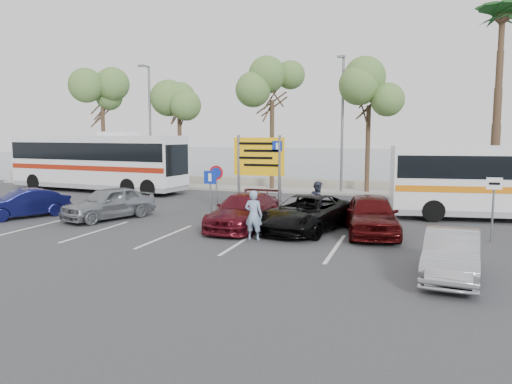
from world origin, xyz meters
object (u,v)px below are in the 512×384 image
(street_lamp_right, at_px, (342,118))
(coach_bus_left, at_px, (97,164))
(pedestrian_far, at_px, (318,201))
(car_silver_a, at_px, (109,203))
(car_maroon, at_px, (244,211))
(street_lamp_left, at_px, (149,120))
(car_silver_b, at_px, (451,255))
(car_blue, at_px, (23,204))
(direction_sign, at_px, (259,163))
(pedestrian_near, at_px, (254,215))
(suv_black, at_px, (306,213))
(car_red, at_px, (371,215))

(street_lamp_right, xyz_separation_m, coach_bus_left, (-15.00, -3.23, -2.85))
(street_lamp_right, xyz_separation_m, pedestrian_far, (0.44, -9.84, -3.76))
(street_lamp_right, distance_m, car_silver_a, 15.08)
(car_maroon, relative_size, pedestrian_far, 2.75)
(street_lamp_left, relative_size, car_silver_b, 2.15)
(street_lamp_right, relative_size, car_blue, 2.12)
(car_maroon, bearing_deg, direction_sign, 92.62)
(pedestrian_far, bearing_deg, car_blue, 82.98)
(pedestrian_near, bearing_deg, suv_black, -123.21)
(street_lamp_left, height_order, car_silver_a, street_lamp_left)
(pedestrian_near, bearing_deg, car_silver_b, 155.32)
(car_silver_b, relative_size, pedestrian_far, 2.20)
(car_silver_b, bearing_deg, car_red, 120.81)
(street_lamp_right, distance_m, car_silver_b, 18.24)
(coach_bus_left, height_order, car_silver_b, coach_bus_left)
(car_red, relative_size, pedestrian_near, 2.53)
(coach_bus_left, bearing_deg, direction_sign, -28.62)
(suv_black, bearing_deg, street_lamp_left, 150.51)
(car_red, distance_m, pedestrian_far, 3.21)
(coach_bus_left, distance_m, car_silver_a, 11.15)
(street_lamp_right, height_order, car_blue, street_lamp_right)
(car_blue, height_order, pedestrian_far, pedestrian_far)
(car_maroon, height_order, car_silver_b, car_maroon)
(coach_bus_left, relative_size, pedestrian_near, 7.12)
(coach_bus_left, relative_size, suv_black, 2.53)
(street_lamp_right, bearing_deg, car_blue, -133.08)
(pedestrian_near, bearing_deg, car_red, -150.61)
(car_maroon, distance_m, pedestrian_far, 3.42)
(pedestrian_near, bearing_deg, car_maroon, -62.06)
(street_lamp_left, xyz_separation_m, coach_bus_left, (-2.00, -3.23, -2.85))
(street_lamp_right, height_order, pedestrian_far, street_lamp_right)
(car_maroon, xyz_separation_m, suv_black, (2.40, 0.21, 0.00))
(car_silver_b, bearing_deg, car_silver_a, 164.73)
(direction_sign, height_order, pedestrian_near, direction_sign)
(street_lamp_left, bearing_deg, direction_sign, -43.17)
(coach_bus_left, bearing_deg, car_silver_a, -52.38)
(street_lamp_right, relative_size, car_red, 1.83)
(coach_bus_left, distance_m, car_silver_b, 24.49)
(coach_bus_left, distance_m, car_maroon, 15.85)
(car_blue, distance_m, suv_black, 12.43)
(street_lamp_right, xyz_separation_m, suv_black, (0.40, -12.02, -3.92))
(car_maroon, xyz_separation_m, pedestrian_far, (2.44, 2.39, 0.17))
(car_blue, bearing_deg, car_silver_a, 41.00)
(suv_black, distance_m, pedestrian_near, 2.55)
(car_blue, xyz_separation_m, suv_black, (12.40, 0.81, 0.05))
(car_maroon, bearing_deg, pedestrian_far, 47.19)
(direction_sign, height_order, suv_black, direction_sign)
(suv_black, bearing_deg, street_lamp_right, 104.30)
(car_silver_a, xyz_separation_m, pedestrian_near, (7.22, -2.12, 0.16))
(car_red, bearing_deg, direction_sign, 150.48)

